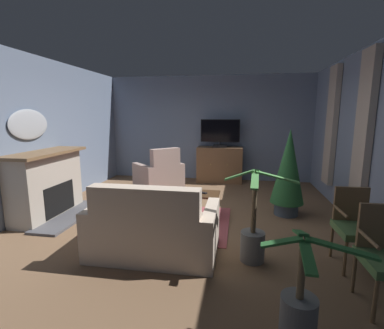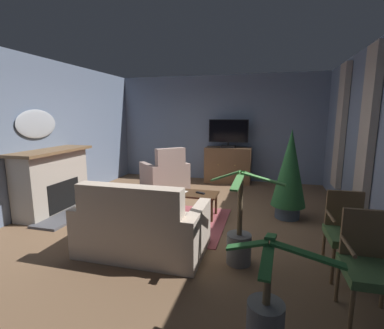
{
  "view_description": "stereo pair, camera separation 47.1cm",
  "coord_description": "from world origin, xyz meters",
  "px_view_note": "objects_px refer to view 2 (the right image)",
  "views": [
    {
      "loc": [
        0.83,
        -4.5,
        1.76
      ],
      "look_at": [
        -0.01,
        0.44,
        0.87
      ],
      "focal_mm": 26.1,
      "sensor_mm": 36.0,
      "label": 1
    },
    {
      "loc": [
        1.29,
        -4.4,
        1.76
      ],
      "look_at": [
        -0.01,
        0.44,
        0.87
      ],
      "focal_mm": 26.1,
      "sensor_mm": 36.0,
      "label": 2
    }
  ],
  "objects_px": {
    "sofa_floral": "(141,229)",
    "cat": "(115,214)",
    "tv_remote": "(200,193)",
    "coffee_table": "(187,195)",
    "folded_newspaper": "(178,192)",
    "side_chair_tucked_against_wall": "(370,263)",
    "potted_plant_tall_palm_by_window": "(239,241)",
    "armchair_by_fireplace": "(165,176)",
    "potted_plant_on_hearth_side": "(266,314)",
    "side_chair_mid_row": "(347,231)",
    "wall_mirror_oval": "(37,124)",
    "tv_cabinet": "(228,166)",
    "fireplace": "(54,182)",
    "potted_plant_small_fern_corner": "(290,172)",
    "television": "(228,133)"
  },
  "relations": [
    {
      "from": "tv_cabinet",
      "to": "potted_plant_on_hearth_side",
      "type": "xyz_separation_m",
      "value": [
        1.0,
        -5.15,
        -0.21
      ]
    },
    {
      "from": "wall_mirror_oval",
      "to": "potted_plant_small_fern_corner",
      "type": "relative_size",
      "value": 0.59
    },
    {
      "from": "folded_newspaper",
      "to": "side_chair_tucked_against_wall",
      "type": "distance_m",
      "value": 3.1
    },
    {
      "from": "sofa_floral",
      "to": "side_chair_tucked_against_wall",
      "type": "xyz_separation_m",
      "value": [
        2.41,
        -0.55,
        0.19
      ]
    },
    {
      "from": "cat",
      "to": "potted_plant_tall_palm_by_window",
      "type": "bearing_deg",
      "value": -21.31
    },
    {
      "from": "potted_plant_small_fern_corner",
      "to": "fireplace",
      "type": "bearing_deg",
      "value": -169.69
    },
    {
      "from": "coffee_table",
      "to": "potted_plant_on_hearth_side",
      "type": "relative_size",
      "value": 1.26
    },
    {
      "from": "tv_remote",
      "to": "potted_plant_on_hearth_side",
      "type": "distance_m",
      "value": 2.75
    },
    {
      "from": "folded_newspaper",
      "to": "sofa_floral",
      "type": "height_order",
      "value": "sofa_floral"
    },
    {
      "from": "side_chair_tucked_against_wall",
      "to": "potted_plant_on_hearth_side",
      "type": "bearing_deg",
      "value": -148.9
    },
    {
      "from": "fireplace",
      "to": "wall_mirror_oval",
      "type": "relative_size",
      "value": 1.77
    },
    {
      "from": "tv_cabinet",
      "to": "side_chair_tucked_against_wall",
      "type": "xyz_separation_m",
      "value": [
        1.85,
        -4.64,
        0.06
      ]
    },
    {
      "from": "armchair_by_fireplace",
      "to": "side_chair_mid_row",
      "type": "relative_size",
      "value": 1.4
    },
    {
      "from": "sofa_floral",
      "to": "cat",
      "type": "distance_m",
      "value": 1.3
    },
    {
      "from": "wall_mirror_oval",
      "to": "side_chair_tucked_against_wall",
      "type": "distance_m",
      "value": 5.24
    },
    {
      "from": "tv_cabinet",
      "to": "potted_plant_small_fern_corner",
      "type": "distance_m",
      "value": 2.69
    },
    {
      "from": "fireplace",
      "to": "sofa_floral",
      "type": "bearing_deg",
      "value": -25.11
    },
    {
      "from": "armchair_by_fireplace",
      "to": "cat",
      "type": "xyz_separation_m",
      "value": [
        -0.14,
        -2.07,
        -0.23
      ]
    },
    {
      "from": "tv_remote",
      "to": "potted_plant_tall_palm_by_window",
      "type": "xyz_separation_m",
      "value": [
        0.8,
        -1.38,
        -0.15
      ]
    },
    {
      "from": "wall_mirror_oval",
      "to": "tv_cabinet",
      "type": "distance_m",
      "value": 4.44
    },
    {
      "from": "coffee_table",
      "to": "wall_mirror_oval",
      "type": "bearing_deg",
      "value": -171.43
    },
    {
      "from": "coffee_table",
      "to": "potted_plant_small_fern_corner",
      "type": "distance_m",
      "value": 1.8
    },
    {
      "from": "coffee_table",
      "to": "sofa_floral",
      "type": "bearing_deg",
      "value": -97.71
    },
    {
      "from": "wall_mirror_oval",
      "to": "television",
      "type": "relative_size",
      "value": 0.9
    },
    {
      "from": "television",
      "to": "side_chair_mid_row",
      "type": "bearing_deg",
      "value": -64.41
    },
    {
      "from": "tv_remote",
      "to": "coffee_table",
      "type": "bearing_deg",
      "value": -155.13
    },
    {
      "from": "tv_remote",
      "to": "sofa_floral",
      "type": "height_order",
      "value": "sofa_floral"
    },
    {
      "from": "armchair_by_fireplace",
      "to": "fireplace",
      "type": "bearing_deg",
      "value": -126.71
    },
    {
      "from": "side_chair_mid_row",
      "to": "potted_plant_on_hearth_side",
      "type": "distance_m",
      "value": 1.52
    },
    {
      "from": "wall_mirror_oval",
      "to": "cat",
      "type": "distance_m",
      "value": 2.16
    },
    {
      "from": "side_chair_tucked_against_wall",
      "to": "potted_plant_tall_palm_by_window",
      "type": "bearing_deg",
      "value": 152.24
    },
    {
      "from": "wall_mirror_oval",
      "to": "tv_cabinet",
      "type": "relative_size",
      "value": 0.77
    },
    {
      "from": "wall_mirror_oval",
      "to": "potted_plant_on_hearth_side",
      "type": "distance_m",
      "value": 4.74
    },
    {
      "from": "sofa_floral",
      "to": "potted_plant_small_fern_corner",
      "type": "bearing_deg",
      "value": 43.23
    },
    {
      "from": "side_chair_mid_row",
      "to": "cat",
      "type": "xyz_separation_m",
      "value": [
        -3.32,
        0.73,
        -0.39
      ]
    },
    {
      "from": "folded_newspaper",
      "to": "side_chair_tucked_against_wall",
      "type": "relative_size",
      "value": 0.32
    },
    {
      "from": "tv_cabinet",
      "to": "sofa_floral",
      "type": "relative_size",
      "value": 0.74
    },
    {
      "from": "coffee_table",
      "to": "potted_plant_tall_palm_by_window",
      "type": "height_order",
      "value": "potted_plant_tall_palm_by_window"
    },
    {
      "from": "side_chair_tucked_against_wall",
      "to": "potted_plant_small_fern_corner",
      "type": "height_order",
      "value": "potted_plant_small_fern_corner"
    },
    {
      "from": "potted_plant_tall_palm_by_window",
      "to": "cat",
      "type": "height_order",
      "value": "potted_plant_tall_palm_by_window"
    },
    {
      "from": "fireplace",
      "to": "potted_plant_tall_palm_by_window",
      "type": "height_order",
      "value": "fireplace"
    },
    {
      "from": "coffee_table",
      "to": "side_chair_mid_row",
      "type": "height_order",
      "value": "side_chair_mid_row"
    },
    {
      "from": "tv_remote",
      "to": "potted_plant_tall_palm_by_window",
      "type": "distance_m",
      "value": 1.6
    },
    {
      "from": "armchair_by_fireplace",
      "to": "potted_plant_on_hearth_side",
      "type": "height_order",
      "value": "armchair_by_fireplace"
    },
    {
      "from": "potted_plant_tall_palm_by_window",
      "to": "tv_cabinet",
      "type": "bearing_deg",
      "value": 99.68
    },
    {
      "from": "armchair_by_fireplace",
      "to": "tv_remote",
      "type": "bearing_deg",
      "value": -51.67
    },
    {
      "from": "television",
      "to": "sofa_floral",
      "type": "xyz_separation_m",
      "value": [
        -0.55,
        -4.03,
        -0.99
      ]
    },
    {
      "from": "folded_newspaper",
      "to": "potted_plant_small_fern_corner",
      "type": "relative_size",
      "value": 0.2
    },
    {
      "from": "fireplace",
      "to": "folded_newspaper",
      "type": "bearing_deg",
      "value": 10.19
    },
    {
      "from": "sofa_floral",
      "to": "armchair_by_fireplace",
      "type": "height_order",
      "value": "armchair_by_fireplace"
    }
  ]
}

